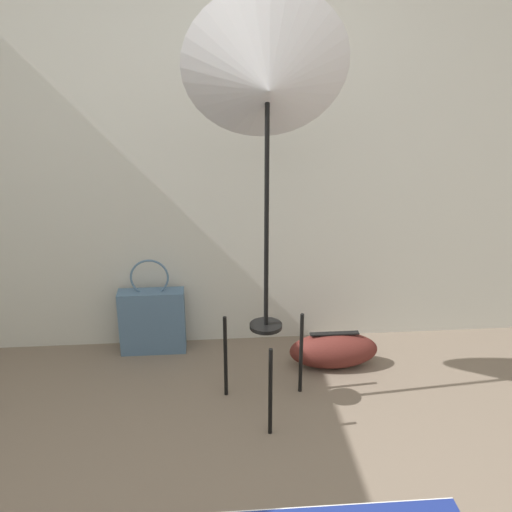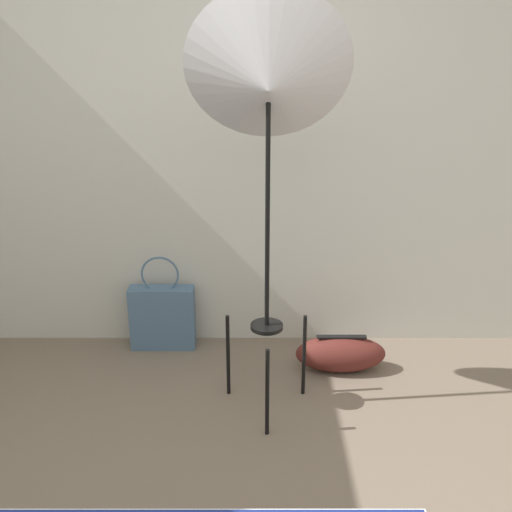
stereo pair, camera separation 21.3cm
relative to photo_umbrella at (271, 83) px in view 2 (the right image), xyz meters
name	(u,v)px [view 2 (the right image)]	position (x,y,z in m)	size (l,w,h in m)	color
wall_back	(189,130)	(-0.44, 0.75, -0.31)	(8.00, 0.05, 2.60)	beige
photo_umbrella	(271,83)	(0.00, 0.00, 0.00)	(0.74, 0.51, 2.00)	black
tote_bag	(165,316)	(-0.62, 0.62, -1.41)	(0.39, 0.12, 0.59)	slate
duffel_bag	(343,354)	(0.43, 0.35, -1.51)	(0.51, 0.21, 0.22)	#5B231E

